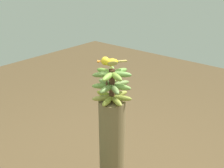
{
  "coord_description": "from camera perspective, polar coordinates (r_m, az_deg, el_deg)",
  "views": [
    {
      "loc": [
        1.22,
        1.03,
        1.78
      ],
      "look_at": [
        0.0,
        0.0,
        1.08
      ],
      "focal_mm": 40.23,
      "sensor_mm": 36.0,
      "label": 1
    }
  ],
  "objects": [
    {
      "name": "banana_tree",
      "position": [
        2.06,
        -0.0,
        -15.65
      ],
      "size": [
        0.2,
        0.2,
        0.95
      ],
      "primitive_type": "cylinder",
      "color": "olive",
      "rests_on": "ground"
    },
    {
      "name": "banana_bunch",
      "position": [
        1.75,
        -0.02,
        -0.35
      ],
      "size": [
        0.29,
        0.28,
        0.24
      ],
      "color": "#4C2D1E",
      "rests_on": "banana_tree"
    },
    {
      "name": "perched_bird",
      "position": [
        1.7,
        -0.7,
        5.1
      ],
      "size": [
        0.18,
        0.14,
        0.09
      ],
      "color": "#C68933",
      "rests_on": "banana_bunch"
    }
  ]
}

